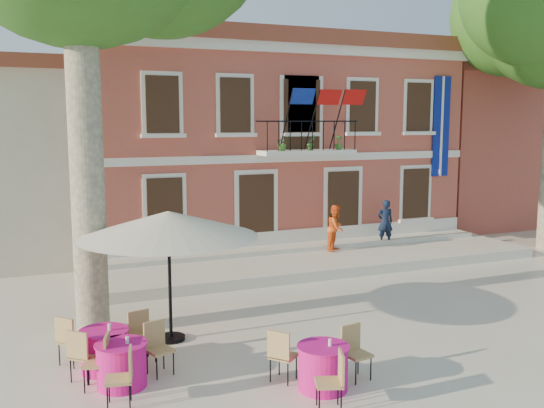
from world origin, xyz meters
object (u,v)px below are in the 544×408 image
(patio_umbrella, at_px, (168,224))
(pedestrian_orange, at_px, (336,228))
(cafe_table_0, at_px, (104,348))
(pedestrian_navy, at_px, (385,222))
(cafe_table_2, at_px, (122,362))
(cafe_table_1, at_px, (323,365))

(patio_umbrella, bearing_deg, pedestrian_orange, 37.77)
(pedestrian_orange, relative_size, cafe_table_0, 0.83)
(patio_umbrella, distance_m, cafe_table_0, 2.72)
(pedestrian_navy, bearing_deg, pedestrian_orange, 22.43)
(pedestrian_orange, height_order, cafe_table_0, pedestrian_orange)
(pedestrian_orange, xyz_separation_m, cafe_table_2, (-7.96, -7.04, -0.63))
(pedestrian_navy, xyz_separation_m, cafe_table_2, (-10.03, -7.33, -0.64))
(pedestrian_navy, relative_size, cafe_table_1, 0.83)
(cafe_table_1, xyz_separation_m, cafe_table_2, (-3.13, 1.42, 0.00))
(pedestrian_orange, bearing_deg, cafe_table_2, -179.03)
(pedestrian_navy, bearing_deg, patio_umbrella, 46.27)
(pedestrian_navy, distance_m, cafe_table_0, 12.15)
(patio_umbrella, bearing_deg, cafe_table_1, -60.64)
(pedestrian_navy, relative_size, cafe_table_2, 0.84)
(cafe_table_1, bearing_deg, pedestrian_orange, 60.29)
(pedestrian_orange, bearing_deg, pedestrian_navy, -32.32)
(pedestrian_orange, distance_m, cafe_table_2, 10.64)
(pedestrian_navy, bearing_deg, cafe_table_1, 66.02)
(cafe_table_1, height_order, cafe_table_2, same)
(patio_umbrella, xyz_separation_m, pedestrian_orange, (6.67, 5.17, -1.38))
(patio_umbrella, xyz_separation_m, cafe_table_0, (-1.47, -1.08, -2.01))
(cafe_table_0, distance_m, cafe_table_1, 3.99)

